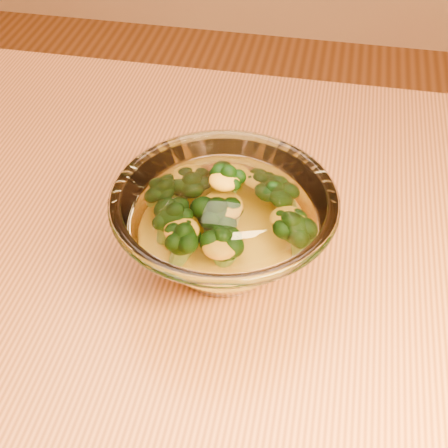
{
  "coord_description": "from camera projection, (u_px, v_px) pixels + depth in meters",
  "views": [
    {
      "loc": [
        -0.04,
        -0.31,
        1.16
      ],
      "look_at": [
        -0.11,
        0.07,
        0.8
      ],
      "focal_mm": 50.0,
      "sensor_mm": 36.0,
      "label": 1
    }
  ],
  "objects": [
    {
      "name": "broccoli_heap",
      "position": [
        222.0,
        212.0,
        0.53
      ],
      "size": [
        0.14,
        0.11,
        0.06
      ],
      "color": "black",
      "rests_on": "cheese_sauce"
    },
    {
      "name": "glass_bowl",
      "position": [
        224.0,
        227.0,
        0.53
      ],
      "size": [
        0.19,
        0.19,
        0.08
      ],
      "color": "white",
      "rests_on": "table"
    },
    {
      "name": "table",
      "position": [
        333.0,
        408.0,
        0.57
      ],
      "size": [
        1.2,
        0.8,
        0.75
      ],
      "color": "#BF6F39",
      "rests_on": "ground"
    },
    {
      "name": "cheese_sauce",
      "position": [
        224.0,
        242.0,
        0.54
      ],
      "size": [
        0.11,
        0.11,
        0.03
      ],
      "primitive_type": "ellipsoid",
      "color": "orange",
      "rests_on": "glass_bowl"
    }
  ]
}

